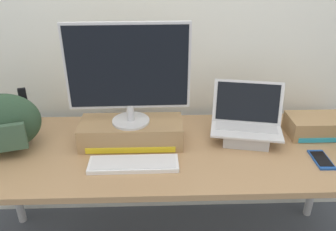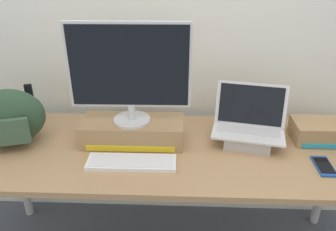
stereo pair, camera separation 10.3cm
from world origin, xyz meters
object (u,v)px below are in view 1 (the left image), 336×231
object	(u,v)px
toner_box_yellow	(132,132)
cell_phone	(321,160)
external_keyboard	(134,164)
plush_toy	(27,117)
open_laptop	(246,128)
toner_box_cyan	(319,126)
messenger_backpack	(3,123)
desktop_monitor	(128,72)

from	to	relation	value
toner_box_yellow	cell_phone	bearing A→B (deg)	-12.04
toner_box_yellow	external_keyboard	distance (m)	0.21
external_keyboard	plush_toy	size ratio (longest dim) A/B	5.06
open_laptop	toner_box_cyan	xyz separation A→B (m)	(0.39, 0.03, -0.01)
plush_toy	messenger_backpack	bearing A→B (deg)	-90.78
open_laptop	cell_phone	distance (m)	0.38
external_keyboard	toner_box_cyan	size ratio (longest dim) A/B	1.27
toner_box_cyan	desktop_monitor	bearing A→B (deg)	-176.82
toner_box_yellow	desktop_monitor	world-z (taller)	desktop_monitor
open_laptop	plush_toy	distance (m)	1.20
messenger_backpack	plush_toy	xyz separation A→B (m)	(0.00, 0.26, -0.10)
toner_box_yellow	toner_box_cyan	xyz separation A→B (m)	(0.97, 0.05, -0.01)
open_laptop	plush_toy	bearing A→B (deg)	-178.55
toner_box_yellow	messenger_backpack	distance (m)	0.61
desktop_monitor	external_keyboard	xyz separation A→B (m)	(0.02, -0.20, -0.37)
external_keyboard	plush_toy	xyz separation A→B (m)	(-0.62, 0.43, 0.03)
desktop_monitor	plush_toy	size ratio (longest dim) A/B	7.10
desktop_monitor	messenger_backpack	bearing A→B (deg)	-177.95
toner_box_yellow	cell_phone	world-z (taller)	toner_box_yellow
open_laptop	cell_phone	size ratio (longest dim) A/B	2.49
toner_box_cyan	plush_toy	bearing A→B (deg)	173.82
cell_phone	toner_box_cyan	xyz separation A→B (m)	(0.08, 0.24, 0.04)
desktop_monitor	messenger_backpack	world-z (taller)	desktop_monitor
messenger_backpack	plush_toy	size ratio (longest dim) A/B	4.72
desktop_monitor	plush_toy	xyz separation A→B (m)	(-0.60, 0.22, -0.34)
open_laptop	messenger_backpack	xyz separation A→B (m)	(-1.18, -0.05, 0.08)
desktop_monitor	plush_toy	distance (m)	0.72
toner_box_yellow	external_keyboard	xyz separation A→B (m)	(0.02, -0.20, -0.05)
plush_toy	toner_box_cyan	bearing A→B (deg)	-6.18
external_keyboard	messenger_backpack	size ratio (longest dim) A/B	1.07
messenger_backpack	open_laptop	bearing A→B (deg)	-13.07
open_laptop	messenger_backpack	size ratio (longest dim) A/B	1.02
desktop_monitor	open_laptop	world-z (taller)	desktop_monitor
external_keyboard	cell_phone	world-z (taller)	external_keyboard
messenger_backpack	plush_toy	bearing A→B (deg)	73.52
open_laptop	cell_phone	xyz separation A→B (m)	(0.31, -0.21, -0.06)
toner_box_yellow	desktop_monitor	distance (m)	0.32
open_laptop	external_keyboard	distance (m)	0.61
toner_box_yellow	cell_phone	size ratio (longest dim) A/B	3.26
toner_box_cyan	open_laptop	bearing A→B (deg)	-175.34
plush_toy	desktop_monitor	bearing A→B (deg)	-20.57
desktop_monitor	toner_box_cyan	size ratio (longest dim) A/B	1.78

